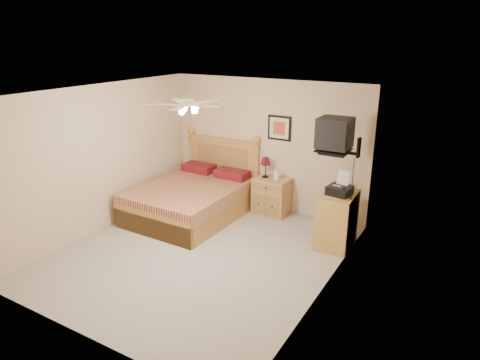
# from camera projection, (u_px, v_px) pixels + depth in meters

# --- Properties ---
(floor) EXTENTS (4.50, 4.50, 0.00)m
(floor) POSITION_uv_depth(u_px,v_px,m) (200.00, 253.00, 6.71)
(floor) COLOR #9E978E
(floor) RESTS_ON ground
(ceiling) EXTENTS (4.00, 4.50, 0.04)m
(ceiling) POSITION_uv_depth(u_px,v_px,m) (195.00, 92.00, 5.90)
(ceiling) COLOR white
(ceiling) RESTS_ON ground
(wall_back) EXTENTS (4.00, 0.04, 2.50)m
(wall_back) POSITION_uv_depth(u_px,v_px,m) (266.00, 145.00, 8.14)
(wall_back) COLOR beige
(wall_back) RESTS_ON ground
(wall_front) EXTENTS (4.00, 0.04, 2.50)m
(wall_front) POSITION_uv_depth(u_px,v_px,m) (72.00, 237.00, 4.46)
(wall_front) COLOR beige
(wall_front) RESTS_ON ground
(wall_left) EXTENTS (0.04, 4.50, 2.50)m
(wall_left) POSITION_uv_depth(u_px,v_px,m) (102.00, 159.00, 7.25)
(wall_left) COLOR beige
(wall_left) RESTS_ON ground
(wall_right) EXTENTS (0.04, 4.50, 2.50)m
(wall_right) POSITION_uv_depth(u_px,v_px,m) (328.00, 204.00, 5.35)
(wall_right) COLOR beige
(wall_right) RESTS_ON ground
(bed) EXTENTS (1.73, 2.24, 1.43)m
(bed) POSITION_uv_depth(u_px,v_px,m) (190.00, 180.00, 7.86)
(bed) COLOR #C38348
(bed) RESTS_ON ground
(nightstand) EXTENTS (0.65, 0.50, 0.70)m
(nightstand) POSITION_uv_depth(u_px,v_px,m) (272.00, 196.00, 8.11)
(nightstand) COLOR #C6834E
(nightstand) RESTS_ON ground
(table_lamp) EXTENTS (0.24, 0.24, 0.39)m
(table_lamp) POSITION_uv_depth(u_px,v_px,m) (266.00, 167.00, 8.03)
(table_lamp) COLOR #53111A
(table_lamp) RESTS_ON nightstand
(lotion_bottle) EXTENTS (0.10, 0.10, 0.25)m
(lotion_bottle) POSITION_uv_depth(u_px,v_px,m) (277.00, 173.00, 7.91)
(lotion_bottle) COLOR white
(lotion_bottle) RESTS_ON nightstand
(framed_picture) EXTENTS (0.46, 0.04, 0.46)m
(framed_picture) POSITION_uv_depth(u_px,v_px,m) (279.00, 128.00, 7.88)
(framed_picture) COLOR black
(framed_picture) RESTS_ON wall_back
(dresser) EXTENTS (0.55, 0.77, 0.89)m
(dresser) POSITION_uv_depth(u_px,v_px,m) (337.00, 219.00, 6.86)
(dresser) COLOR #BA8E47
(dresser) RESTS_ON ground
(fax_machine) EXTENTS (0.39, 0.41, 0.36)m
(fax_machine) POSITION_uv_depth(u_px,v_px,m) (340.00, 184.00, 6.61)
(fax_machine) COLOR black
(fax_machine) RESTS_ON dresser
(magazine_lower) EXTENTS (0.25, 0.29, 0.02)m
(magazine_lower) POSITION_uv_depth(u_px,v_px,m) (341.00, 187.00, 6.97)
(magazine_lower) COLOR beige
(magazine_lower) RESTS_ON dresser
(magazine_upper) EXTENTS (0.26, 0.32, 0.02)m
(magazine_upper) POSITION_uv_depth(u_px,v_px,m) (342.00, 185.00, 6.97)
(magazine_upper) COLOR gray
(magazine_upper) RESTS_ON magazine_lower
(wall_tv) EXTENTS (0.56, 0.46, 0.58)m
(wall_tv) POSITION_uv_depth(u_px,v_px,m) (344.00, 137.00, 6.39)
(wall_tv) COLOR black
(wall_tv) RESTS_ON wall_right
(ceiling_fan) EXTENTS (1.14, 1.14, 0.28)m
(ceiling_fan) POSITION_uv_depth(u_px,v_px,m) (186.00, 104.00, 5.78)
(ceiling_fan) COLOR silver
(ceiling_fan) RESTS_ON ceiling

